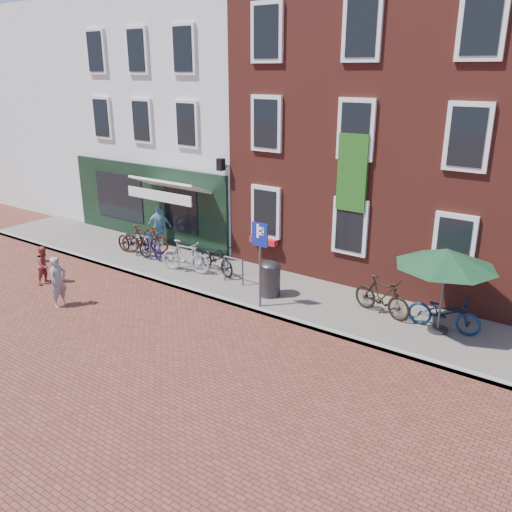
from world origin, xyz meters
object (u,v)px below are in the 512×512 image
Objects in this scene: bicycle_0 at (134,242)px; bicycle_1 at (145,239)px; cafe_person at (160,226)px; bicycle_2 at (151,243)px; parasol at (447,254)px; boy at (45,265)px; bicycle_5 at (382,296)px; litter_bin at (270,277)px; parking_sign at (260,250)px; bicycle_4 at (217,258)px; woman at (58,282)px; bicycle_6 at (444,312)px; bicycle_3 at (185,256)px.

bicycle_1 is at bearing -32.68° from bicycle_0.
cafe_person reaches higher than bicycle_2.
boy is (-11.15, -3.64, -1.56)m from parasol.
bicycle_5 is at bearing 148.70° from cafe_person.
cafe_person is 9.24m from bicycle_5.
parking_sign is at bearing -75.35° from litter_bin.
parasol is at bearing -66.01° from bicycle_2.
litter_bin is at bearing -85.82° from bicycle_4.
bicycle_0 is (-10.74, -0.31, -1.59)m from parasol.
woman is 1.21× the size of boy.
bicycle_6 is at bearing -115.78° from bicycle_1.
parasol is 1.60m from bicycle_6.
boy reaches higher than bicycle_3.
cafe_person is at bearing 174.76° from parasol.
bicycle_4 is at bearing -69.66° from bicycle_3.
boy is at bearing -154.28° from litter_bin.
litter_bin reaches higher than bicycle_0.
bicycle_5 reaches higher than bicycle_2.
cafe_person is 1.22m from bicycle_2.
bicycle_3 is at bearing -24.05° from woman.
bicycle_2 is (-5.42, 0.53, -0.10)m from litter_bin.
litter_bin is 0.76× the size of woman.
bicycle_5 is (7.73, 4.54, -0.11)m from woman.
cafe_person is 1.33m from bicycle_0.
parking_sign reaches higher than woman.
parking_sign is 3.81m from bicycle_3.
bicycle_0 and bicycle_6 have the same top height.
boy reaches higher than bicycle_2.
bicycle_4 is (-7.21, -0.00, -1.59)m from parasol.
cafe_person reaches higher than bicycle_4.
parking_sign is at bearing 129.28° from bicycle_5.
bicycle_3 is 0.97× the size of bicycle_6.
litter_bin is at bearing 139.78° from cafe_person.
parasol is 11.84m from boy.
parking_sign is at bearing -114.75° from bicycle_3.
litter_bin is 0.45× the size of parasol.
litter_bin is 0.62× the size of bicycle_0.
parasol is 2.20m from bicycle_5.
woman is at bearing 171.64° from bicycle_4.
parking_sign reaches higher than bicycle_2.
bicycle_6 is at bearing -71.82° from bicycle_4.
litter_bin is 0.62× the size of bicycle_2.
cafe_person is 1.06m from bicycle_1.
parking_sign is 1.38× the size of bicycle_1.
bicycle_0 is (-1.44, 4.13, -0.16)m from woman.
boy is 0.69× the size of bicycle_3.
bicycle_6 is (10.60, 0.18, -0.05)m from bicycle_1.
parasol is at bearing -78.88° from boy.
litter_bin reaches higher than bicycle_2.
bicycle_3 reaches higher than bicycle_6.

